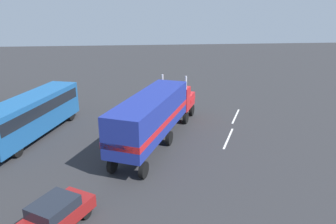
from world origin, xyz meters
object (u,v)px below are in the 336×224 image
object	(u,v)px
parked_bus	(32,113)
parked_car	(52,217)
person_bystander	(127,129)
semi_truck	(156,112)

from	to	relation	value
parked_bus	parked_car	bearing A→B (deg)	-160.16
parked_car	person_bystander	bearing A→B (deg)	-17.52
semi_truck	parked_bus	distance (m)	10.36
semi_truck	parked_bus	world-z (taller)	semi_truck
semi_truck	parked_bus	bearing A→B (deg)	76.90
parked_bus	person_bystander	bearing A→B (deg)	-101.53
semi_truck	person_bystander	bearing A→B (deg)	71.80
person_bystander	parked_car	bearing A→B (deg)	162.48
parked_bus	parked_car	world-z (taller)	parked_bus
person_bystander	parked_bus	bearing A→B (deg)	78.47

